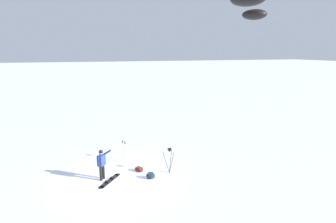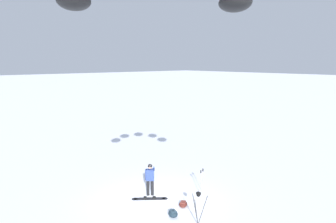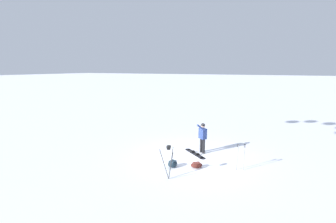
# 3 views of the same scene
# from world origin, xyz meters

# --- Properties ---
(ground_plane) EXTENTS (300.00, 300.00, 0.00)m
(ground_plane) POSITION_xyz_m (0.00, 0.00, 0.00)
(ground_plane) COLOR white
(snowboarder) EXTENTS (0.48, 0.74, 1.62)m
(snowboarder) POSITION_xyz_m (0.16, 0.79, 0.96)
(snowboarder) COLOR black
(snowboarder) RESTS_ON ground_plane
(snowboard) EXTENTS (1.40, 1.19, 0.10)m
(snowboard) POSITION_xyz_m (-0.12, 0.47, 0.02)
(snowboard) COLOR black
(snowboard) RESTS_ON ground_plane
(gear_bag_large) EXTENTS (0.48, 0.54, 0.31)m
(gear_bag_large) POSITION_xyz_m (-0.47, -1.57, 0.16)
(gear_bag_large) COLOR #192833
(gear_bag_large) RESTS_ON ground_plane
(camera_tripod) EXTENTS (0.66, 0.61, 1.39)m
(camera_tripod) POSITION_xyz_m (-0.14, -2.69, 0.99)
(camera_tripod) COLOR #262628
(camera_tripod) RESTS_ON ground_plane
(gear_bag_small) EXTENTS (0.64, 0.60, 0.24)m
(gear_bag_small) POSITION_xyz_m (0.52, -1.16, 0.13)
(gear_bag_small) COLOR #4C1E19
(gear_bag_small) RESTS_ON ground_plane
(ski_poles) EXTENTS (0.33, 0.25, 1.19)m
(ski_poles) POSITION_xyz_m (2.33, -0.64, 0.79)
(ski_poles) COLOR gray
(ski_poles) RESTS_ON ground_plane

